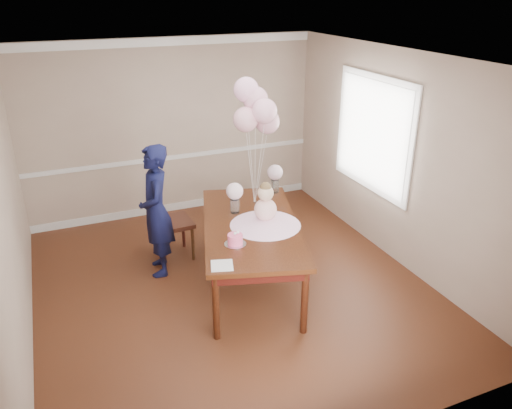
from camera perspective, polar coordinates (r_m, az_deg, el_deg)
name	(u,v)px	position (r m, az deg, el deg)	size (l,w,h in m)	color
floor	(232,287)	(6.16, -2.76, -9.41)	(4.50, 5.00, 0.00)	#38190E
ceiling	(227,59)	(5.20, -3.36, 16.32)	(4.50, 5.00, 0.02)	silver
wall_back	(174,129)	(7.82, -9.40, 8.53)	(4.50, 0.02, 2.70)	gray
wall_front	(355,307)	(3.56, 11.21, -11.47)	(4.50, 0.02, 2.70)	gray
wall_left	(7,218)	(5.29, -26.58, -1.39)	(0.02, 5.00, 2.70)	gray
wall_right	(396,159)	(6.60, 15.72, 5.05)	(0.02, 5.00, 2.70)	gray
chair_rail_trim	(176,157)	(7.94, -9.16, 5.38)	(4.50, 0.02, 0.07)	silver
crown_molding	(168,42)	(7.58, -10.05, 17.87)	(4.50, 0.02, 0.12)	white
baseboard_trim	(179,206)	(8.24, -8.79, -0.16)	(4.50, 0.02, 0.12)	silver
window_frame	(373,134)	(6.91, 13.24, 7.88)	(0.02, 1.66, 1.56)	white
window_blinds	(372,134)	(6.90, 13.11, 7.87)	(0.01, 1.50, 1.40)	silver
dining_table_top	(251,226)	(5.85, -0.58, -2.42)	(1.09, 2.18, 0.05)	black
table_apron	(251,232)	(5.89, -0.58, -3.13)	(0.98, 2.07, 0.11)	black
table_leg_fl	(216,307)	(5.18, -4.60, -11.63)	(0.08, 0.08, 0.76)	black
table_leg_fr	(305,302)	(5.27, 5.57, -10.99)	(0.08, 0.08, 0.76)	black
table_leg_bl	(211,222)	(6.91, -5.16, -1.96)	(0.08, 0.08, 0.76)	black
table_leg_br	(277,219)	(6.97, 2.36, -1.62)	(0.08, 0.08, 0.76)	black
baby_skirt	(265,221)	(5.78, 1.08, -1.86)	(0.83, 0.83, 0.11)	#FFBBE0
baby_torso	(265,210)	(5.72, 1.09, -0.58)	(0.26, 0.26, 0.26)	#FC9FC4
baby_head	(266,193)	(5.64, 1.10, 1.33)	(0.18, 0.18, 0.18)	beige
baby_hair	(266,188)	(5.61, 1.11, 1.94)	(0.13, 0.13, 0.13)	brown
cake_platter	(235,244)	(5.39, -2.38, -4.53)	(0.24, 0.24, 0.01)	silver
birthday_cake	(235,239)	(5.36, -2.39, -3.98)	(0.16, 0.16, 0.11)	#FC4F83
cake_flower_a	(235,233)	(5.33, -2.41, -3.30)	(0.03, 0.03, 0.03)	white
cake_flower_b	(238,232)	(5.35, -2.07, -3.18)	(0.03, 0.03, 0.03)	white
rose_vase_near	(235,206)	(6.08, -2.42, -0.17)	(0.11, 0.11, 0.17)	white
roses_near	(235,191)	(6.01, -2.45, 1.53)	(0.21, 0.21, 0.21)	silver
rose_vase_far	(275,186)	(6.69, 2.16, 2.12)	(0.11, 0.11, 0.17)	silver
roses_far	(275,172)	(6.62, 2.19, 3.70)	(0.21, 0.21, 0.21)	silver
napkin	(222,265)	(5.00, -3.91, -6.97)	(0.22, 0.22, 0.01)	silver
balloon_weight	(255,202)	(6.38, -0.14, 0.30)	(0.04, 0.04, 0.02)	silver
balloon_a	(246,120)	(6.02, -1.20, 9.68)	(0.30, 0.30, 0.30)	#EEA9B5
balloon_b	(264,111)	(5.97, 0.96, 10.63)	(0.30, 0.30, 0.30)	#FBB1C9
balloon_c	(256,99)	(6.09, -0.06, 11.95)	(0.30, 0.30, 0.30)	#E7A3BA
balloon_d	(246,90)	(6.08, -1.12, 12.97)	(0.30, 0.30, 0.30)	#FFB4D7
balloon_e	(267,122)	(6.15, 1.30, 9.46)	(0.30, 0.30, 0.30)	#E4A1B3
balloon_ribbon_a	(250,168)	(6.21, -0.65, 4.14)	(0.00, 0.00, 0.91)	white
balloon_ribbon_b	(259,165)	(6.18, 0.38, 4.57)	(0.00, 0.00, 1.02)	white
balloon_ribbon_c	(255,159)	(6.23, -0.10, 5.28)	(0.00, 0.00, 1.13)	white
balloon_ribbon_d	(251,154)	(6.22, -0.61, 5.77)	(0.00, 0.00, 1.24)	white
balloon_ribbon_e	(261,169)	(6.27, 0.56, 4.09)	(0.00, 0.00, 0.86)	white
dining_chair_seat	(172,223)	(6.67, -9.53, -2.07)	(0.49, 0.49, 0.06)	black
chair_leg_fl	(164,250)	(6.57, -10.53, -5.12)	(0.04, 0.04, 0.48)	#33150E
chair_leg_fr	(193,243)	(6.67, -7.23, -4.44)	(0.04, 0.04, 0.48)	#331C0E
chair_leg_bl	(155,237)	(6.92, -11.44, -3.66)	(0.04, 0.04, 0.48)	#36180E
chair_leg_br	(183,231)	(7.01, -8.30, -3.03)	(0.04, 0.04, 0.48)	#3D1510
chair_back_post_l	(158,209)	(6.31, -11.11, -0.54)	(0.04, 0.04, 0.62)	#35110E
chair_back_post_r	(150,198)	(6.67, -12.03, 0.74)	(0.04, 0.04, 0.62)	#37120F
chair_slat_low	(155,213)	(6.54, -11.49, -0.94)	(0.03, 0.44, 0.06)	#3A1710
chair_slat_mid	(154,200)	(6.47, -11.61, 0.48)	(0.03, 0.44, 0.06)	#33150E
chair_slat_top	(153,187)	(6.40, -11.74, 1.94)	(0.03, 0.44, 0.06)	#3D1610
woman	(156,211)	(6.22, -11.34, -0.74)	(0.61, 0.41, 1.68)	black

